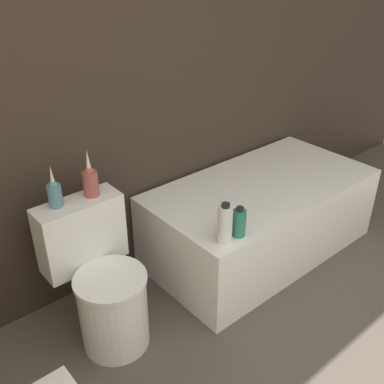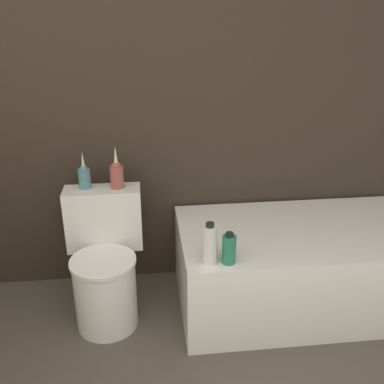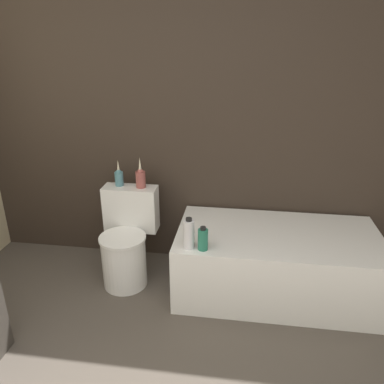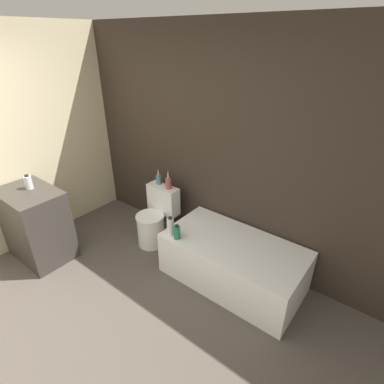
% 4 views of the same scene
% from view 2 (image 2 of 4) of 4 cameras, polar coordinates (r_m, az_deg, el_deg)
% --- Properties ---
extents(wall_back_tiled, '(6.40, 0.06, 2.60)m').
position_cam_2_polar(wall_back_tiled, '(2.66, -4.33, 14.25)').
color(wall_back_tiled, '#332821').
rests_on(wall_back_tiled, ground_plane).
extents(bathtub, '(1.48, 0.77, 0.50)m').
position_cam_2_polar(bathtub, '(2.79, 14.07, -9.01)').
color(bathtub, white).
rests_on(bathtub, ground).
extents(toilet, '(0.43, 0.52, 0.73)m').
position_cam_2_polar(toilet, '(2.62, -10.98, -9.19)').
color(toilet, white).
rests_on(toilet, ground).
extents(vase_gold, '(0.07, 0.07, 0.21)m').
position_cam_2_polar(vase_gold, '(2.59, -13.52, 2.01)').
color(vase_gold, teal).
rests_on(vase_gold, toilet).
extents(vase_silver, '(0.08, 0.08, 0.25)m').
position_cam_2_polar(vase_silver, '(2.55, -9.53, 2.31)').
color(vase_silver, '#994C47').
rests_on(vase_silver, toilet).
extents(shampoo_bottle_tall, '(0.08, 0.08, 0.22)m').
position_cam_2_polar(shampoo_bottle_tall, '(2.22, 2.26, -6.68)').
color(shampoo_bottle_tall, silver).
rests_on(shampoo_bottle_tall, bathtub).
extents(shampoo_bottle_short, '(0.07, 0.07, 0.17)m').
position_cam_2_polar(shampoo_bottle_short, '(2.24, 4.73, -7.22)').
color(shampoo_bottle_short, '#267259').
rests_on(shampoo_bottle_short, bathtub).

